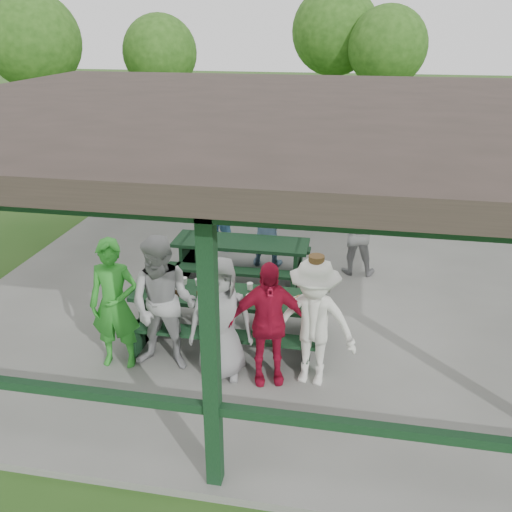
% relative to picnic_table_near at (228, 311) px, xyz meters
% --- Properties ---
extents(ground, '(90.00, 90.00, 0.00)m').
position_rel_picnic_table_near_xyz_m(ground, '(0.46, 1.20, -0.58)').
color(ground, '#254D18').
rests_on(ground, ground).
extents(concrete_slab, '(10.00, 8.00, 0.10)m').
position_rel_picnic_table_near_xyz_m(concrete_slab, '(0.46, 1.20, -0.53)').
color(concrete_slab, slate).
rests_on(concrete_slab, ground).
extents(pavilion_structure, '(10.60, 8.60, 3.24)m').
position_rel_picnic_table_near_xyz_m(pavilion_structure, '(0.46, 1.20, 2.59)').
color(pavilion_structure, black).
rests_on(pavilion_structure, concrete_slab).
extents(picnic_table_near, '(2.73, 1.39, 0.75)m').
position_rel_picnic_table_near_xyz_m(picnic_table_near, '(0.00, 0.00, 0.00)').
color(picnic_table_near, black).
rests_on(picnic_table_near, concrete_slab).
extents(picnic_table_far, '(2.37, 1.39, 0.75)m').
position_rel_picnic_table_near_xyz_m(picnic_table_far, '(-0.24, 2.00, -0.01)').
color(picnic_table_far, black).
rests_on(picnic_table_far, concrete_slab).
extents(table_setting, '(2.22, 0.45, 0.10)m').
position_rel_picnic_table_near_xyz_m(table_setting, '(-0.08, 0.04, 0.31)').
color(table_setting, white).
rests_on(table_setting, picnic_table_near).
extents(contestant_green, '(0.70, 0.50, 1.80)m').
position_rel_picnic_table_near_xyz_m(contestant_green, '(-1.32, -0.83, 0.42)').
color(contestant_green, '#2B9029').
rests_on(contestant_green, concrete_slab).
extents(contestant_grey_left, '(0.92, 0.72, 1.86)m').
position_rel_picnic_table_near_xyz_m(contestant_grey_left, '(-0.67, -0.78, 0.45)').
color(contestant_grey_left, '#959698').
rests_on(contestant_grey_left, concrete_slab).
extents(contestant_grey_mid, '(0.90, 0.67, 1.67)m').
position_rel_picnic_table_near_xyz_m(contestant_grey_mid, '(0.10, -0.83, 0.35)').
color(contestant_grey_mid, gray).
rests_on(contestant_grey_mid, concrete_slab).
extents(contestant_red, '(1.04, 0.64, 1.66)m').
position_rel_picnic_table_near_xyz_m(contestant_red, '(0.70, -0.82, 0.35)').
color(contestant_red, '#A10F2B').
rests_on(contestant_red, concrete_slab).
extents(contestant_white_fedora, '(1.18, 0.78, 1.76)m').
position_rel_picnic_table_near_xyz_m(contestant_white_fedora, '(1.27, -0.76, 0.38)').
color(contestant_white_fedora, silver).
rests_on(contestant_white_fedora, concrete_slab).
extents(spectator_lblue, '(1.43, 0.50, 1.53)m').
position_rel_picnic_table_near_xyz_m(spectator_lblue, '(0.11, 2.77, 0.29)').
color(spectator_lblue, '#87AFD1').
rests_on(spectator_lblue, concrete_slab).
extents(spectator_blue, '(0.72, 0.53, 1.82)m').
position_rel_picnic_table_near_xyz_m(spectator_blue, '(-0.95, 3.31, 0.43)').
color(spectator_blue, teal).
rests_on(spectator_blue, concrete_slab).
extents(spectator_grey, '(0.78, 0.61, 1.60)m').
position_rel_picnic_table_near_xyz_m(spectator_grey, '(1.75, 2.70, 0.32)').
color(spectator_grey, gray).
rests_on(spectator_grey, concrete_slab).
extents(pickup_truck, '(6.30, 4.00, 1.62)m').
position_rel_picnic_table_near_xyz_m(pickup_truck, '(0.74, 9.72, 0.23)').
color(pickup_truck, silver).
rests_on(pickup_truck, ground).
extents(farm_trailer, '(3.50, 2.04, 1.21)m').
position_rel_picnic_table_near_xyz_m(farm_trailer, '(-1.03, 8.16, 0.02)').
color(farm_trailer, navy).
rests_on(farm_trailer, ground).
extents(tree_far_left, '(3.02, 3.02, 4.72)m').
position_rel_picnic_table_near_xyz_m(tree_far_left, '(-6.54, 15.91, 2.61)').
color(tree_far_left, '#372116').
rests_on(tree_far_left, ground).
extents(tree_left, '(3.75, 3.75, 5.86)m').
position_rel_picnic_table_near_xyz_m(tree_left, '(0.38, 19.04, 3.39)').
color(tree_left, '#372116').
rests_on(tree_left, ground).
extents(tree_mid, '(3.24, 3.24, 5.06)m').
position_rel_picnic_table_near_xyz_m(tree_mid, '(2.61, 17.61, 2.84)').
color(tree_mid, '#372116').
rests_on(tree_mid, ground).
extents(tree_edge_left, '(3.51, 3.51, 5.48)m').
position_rel_picnic_table_near_xyz_m(tree_edge_left, '(-10.33, 12.92, 3.13)').
color(tree_edge_left, '#372116').
rests_on(tree_edge_left, ground).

